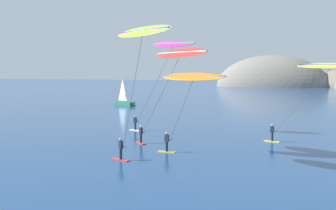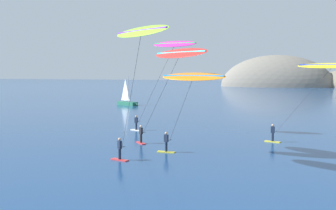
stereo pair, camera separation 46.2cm
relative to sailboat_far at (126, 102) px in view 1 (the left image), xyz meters
name	(u,v)px [view 1 (the left image)]	position (x,y,z in m)	size (l,w,h in m)	color
sailboat_far	(126,102)	(0.00, 0.00, 0.00)	(5.71, 3.58, 5.70)	#23664C
kitesurfer_orange	(192,82)	(24.14, -43.97, 5.17)	(5.97, 2.33, 6.67)	yellow
kitesurfer_red	(178,59)	(22.74, -43.01, 7.04)	(8.34, 6.13, 8.65)	red
kitesurfer_magenta	(171,51)	(19.05, -32.80, 8.24)	(8.06, 2.07, 10.05)	silver
kitesurfer_lime	(141,41)	(21.78, -48.98, 8.14)	(6.00, 4.30, 9.91)	red
kitesurfer_yellow	(328,70)	(34.74, -36.27, 6.14)	(8.91, 2.44, 7.52)	yellow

